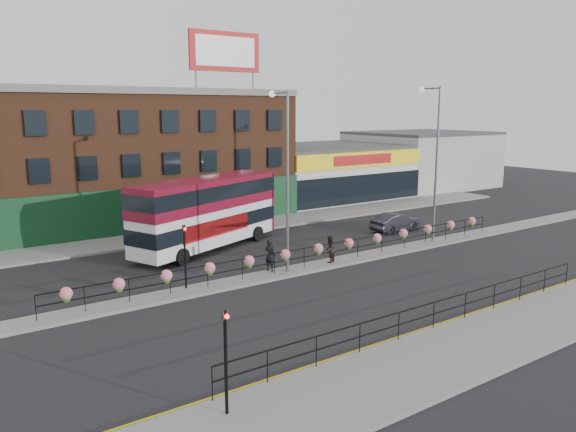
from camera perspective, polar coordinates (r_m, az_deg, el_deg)
ground at (r=32.19m, az=3.08°, el=-5.20°), size 120.00×120.00×0.00m
south_pavement at (r=24.41m, az=21.08°, el=-11.09°), size 60.00×4.00×0.15m
north_pavement at (r=41.98m, az=-7.07°, el=-1.36°), size 60.00×4.00×0.15m
median at (r=32.17m, az=3.08°, el=-5.07°), size 60.00×1.60×0.15m
yellow_line_inner at (r=25.67m, az=16.76°, el=-9.89°), size 60.00×0.10×0.01m
yellow_line_outer at (r=25.57m, az=17.08°, el=-9.99°), size 60.00×0.10×0.01m
brick_building at (r=46.93m, az=-16.18°, el=5.82°), size 25.00×12.21×10.30m
supermarket at (r=56.82m, az=3.43°, el=4.53°), size 15.00×12.25×5.30m
warehouse_east at (r=66.97m, az=13.37°, el=5.65°), size 14.50×12.00×6.30m
billboard at (r=45.06m, az=-6.42°, el=16.25°), size 6.00×0.29×4.40m
median_railing at (r=31.92m, az=3.10°, el=-3.39°), size 30.04×0.56×1.23m
south_railing at (r=23.64m, az=14.61°, el=-9.12°), size 20.04×0.05×1.12m
double_decker_bus at (r=35.92m, az=-8.23°, el=0.99°), size 11.47×6.68×4.57m
car at (r=42.12m, az=10.90°, el=-0.61°), size 1.50×4.08×1.33m
pedestrian_a at (r=30.70m, az=-1.84°, el=-3.97°), size 0.92×0.84×1.79m
pedestrian_b at (r=32.45m, az=4.24°, el=-3.39°), size 1.22×1.18×1.55m
lamp_column_west at (r=29.99m, az=-0.32°, el=5.11°), size 0.35×1.70×9.69m
lamp_column_east at (r=38.19m, az=14.61°, el=6.43°), size 0.37×1.78×10.17m
traffic_light_south at (r=16.41m, az=-6.38°, el=-12.28°), size 0.15×0.28×3.65m
traffic_light_median at (r=27.85m, az=-10.47°, el=-2.67°), size 0.15×0.28×3.65m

